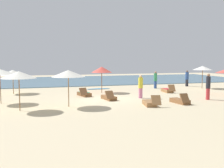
{
  "coord_description": "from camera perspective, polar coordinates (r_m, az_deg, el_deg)",
  "views": [
    {
      "loc": [
        -5.02,
        -18.32,
        2.92
      ],
      "look_at": [
        0.4,
        -0.11,
        1.1
      ],
      "focal_mm": 42.13,
      "sensor_mm": 36.0,
      "label": 1
    }
  ],
  "objects": [
    {
      "name": "umbrella_5",
      "position": [
        22.67,
        -2.25,
        3.14
      ],
      "size": [
        1.81,
        1.81,
        2.25
      ],
      "color": "brown",
      "rests_on": "ground_plane"
    },
    {
      "name": "umbrella_3",
      "position": [
        27.47,
        19.07,
        3.3
      ],
      "size": [
        1.9,
        1.9,
        2.22
      ],
      "color": "brown",
      "rests_on": "ground_plane"
    },
    {
      "name": "umbrella_6",
      "position": [
        16.11,
        -9.47,
        2.25
      ],
      "size": [
        2.03,
        2.03,
        2.24
      ],
      "color": "olive",
      "rests_on": "ground_plane"
    },
    {
      "name": "lounger_0",
      "position": [
        18.86,
        -0.7,
        -2.92
      ],
      "size": [
        0.86,
        1.75,
        0.71
      ],
      "color": "brown",
      "rests_on": "ground_plane"
    },
    {
      "name": "person_2",
      "position": [
        29.15,
        15.96,
        1.2
      ],
      "size": [
        0.41,
        0.41,
        1.71
      ],
      "color": "#26262D",
      "rests_on": "ground_plane"
    },
    {
      "name": "ground_plane",
      "position": [
        19.22,
        -1.24,
        -3.27
      ],
      "size": [
        60.0,
        60.0,
        0.0
      ],
      "primitive_type": "plane",
      "color": "beige"
    },
    {
      "name": "surfboard",
      "position": [
        25.49,
        -2.97,
        -1.04
      ],
      "size": [
        2.36,
        0.59,
        0.07
      ],
      "color": "#338CCC",
      "rests_on": "ground_plane"
    },
    {
      "name": "person_0",
      "position": [
        26.4,
        9.4,
        0.91
      ],
      "size": [
        0.43,
        0.43,
        1.69
      ],
      "color": "#2D4C8C",
      "rests_on": "ground_plane"
    },
    {
      "name": "lounger_2",
      "position": [
        16.65,
        8.21,
        -4.09
      ],
      "size": [
        0.9,
        1.74,
        0.73
      ],
      "color": "olive",
      "rests_on": "ground_plane"
    },
    {
      "name": "lounger_1",
      "position": [
        17.89,
        14.59,
        -3.55
      ],
      "size": [
        0.75,
        1.7,
        0.73
      ],
      "color": "brown",
      "rests_on": "ground_plane"
    },
    {
      "name": "person_1",
      "position": [
        19.65,
        6.22,
        -0.53
      ],
      "size": [
        0.45,
        0.45,
        1.74
      ],
      "color": "#D17299",
      "rests_on": "ground_plane"
    },
    {
      "name": "lounger_4",
      "position": [
        23.6,
        11.94,
        -1.32
      ],
      "size": [
        0.75,
        1.71,
        0.72
      ],
      "color": "olive",
      "rests_on": "ground_plane"
    },
    {
      "name": "umbrella_2",
      "position": [
        23.57,
        -20.74,
        2.31
      ],
      "size": [
        2.04,
        2.04,
        2.0
      ],
      "color": "olive",
      "rests_on": "ground_plane"
    },
    {
      "name": "umbrella_1",
      "position": [
        18.57,
        -23.18,
        2.47
      ],
      "size": [
        1.94,
        1.94,
        2.26
      ],
      "color": "brown",
      "rests_on": "ground_plane"
    },
    {
      "name": "ocean_water",
      "position": [
        35.79,
        -8.46,
        0.77
      ],
      "size": [
        48.0,
        16.0,
        0.06
      ],
      "primitive_type": "cube",
      "color": "#476B7F",
      "rests_on": "ground_plane"
    },
    {
      "name": "lounger_5",
      "position": [
        20.81,
        -6.08,
        -2.14
      ],
      "size": [
        0.99,
        1.76,
        0.71
      ],
      "color": "brown",
      "rests_on": "ground_plane"
    },
    {
      "name": "umbrella_0",
      "position": [
        15.55,
        -19.58,
        1.9
      ],
      "size": [
        1.95,
        1.95,
        2.24
      ],
      "color": "brown",
      "rests_on": "ground_plane"
    },
    {
      "name": "person_5",
      "position": [
        20.01,
        20.13,
        -0.47
      ],
      "size": [
        0.44,
        0.44,
        1.88
      ],
      "color": "#BF3338",
      "rests_on": "ground_plane"
    }
  ]
}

